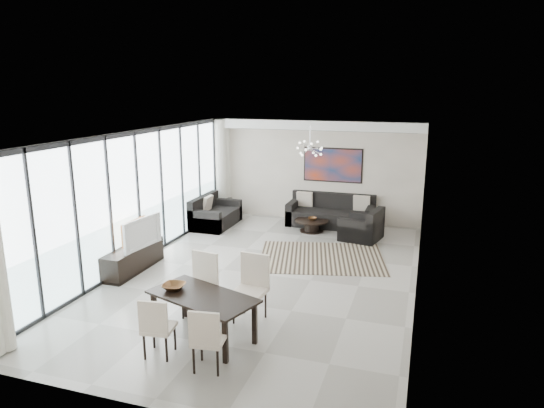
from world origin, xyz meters
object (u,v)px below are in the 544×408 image
at_px(dining_table, 203,301).
at_px(coffee_table, 312,225).
at_px(tv_console, 133,258).
at_px(sofa_main, 331,215).
at_px(television, 138,232).

bearing_deg(dining_table, coffee_table, 87.37).
bearing_deg(tv_console, sofa_main, 54.70).
xyz_separation_m(coffee_table, television, (-2.79, -3.93, 0.67)).
distance_m(tv_console, television, 0.61).
bearing_deg(television, sofa_main, -26.53).
height_order(television, dining_table, television).
xyz_separation_m(sofa_main, tv_console, (-3.33, -4.70, -0.03)).
relative_size(sofa_main, television, 2.14).
relative_size(sofa_main, tv_console, 1.40).
bearing_deg(television, coffee_table, -27.75).
distance_m(coffee_table, television, 4.86).
height_order(sofa_main, television, television).
distance_m(coffee_table, tv_console, 4.93).
bearing_deg(television, dining_table, -122.92).
bearing_deg(sofa_main, television, -124.14).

